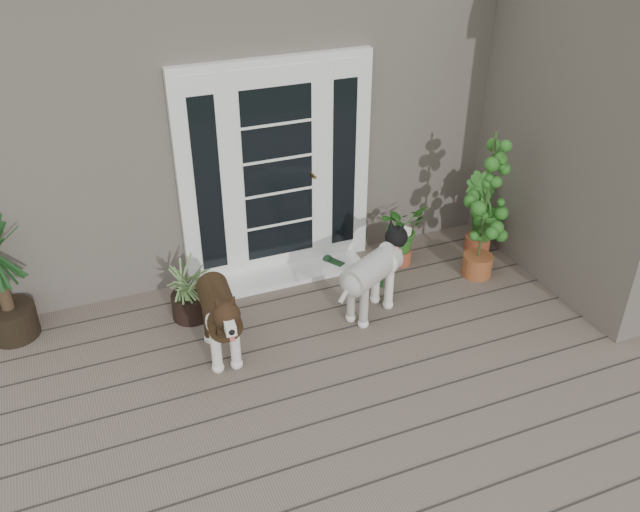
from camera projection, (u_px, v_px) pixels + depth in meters
name	position (u px, v px, depth m)	size (l,w,h in m)	color
deck	(396.00, 405.00, 5.29)	(6.20, 4.60, 0.12)	#6B5B4C
house_main	(235.00, 74.00, 7.88)	(7.40, 4.00, 3.10)	#665E54
house_wing	(625.00, 130.00, 6.32)	(1.60, 2.40, 3.10)	#665E54
door_unit	(277.00, 171.00, 6.38)	(1.90, 0.14, 2.15)	white
door_step	(287.00, 274.00, 6.77)	(1.60, 0.40, 0.05)	white
brindle_dog	(220.00, 319.00, 5.54)	(0.38, 0.88, 0.73)	#392614
white_dog	(371.00, 282.00, 6.06)	(0.36, 0.84, 0.70)	white
spider_plant	(189.00, 287.00, 6.04)	(0.59, 0.59, 0.63)	#9CAE6B
yucca	(0.00, 280.00, 5.66)	(0.80, 0.80, 1.15)	black
herb_a	(401.00, 238.00, 6.86)	(0.46, 0.46, 0.59)	#25611B
herb_b	(480.00, 223.00, 7.06)	(0.43, 0.43, 0.64)	#245A19
herb_c	(511.00, 220.00, 7.25)	(0.34, 0.34, 0.53)	#225C1A
sapling	(486.00, 205.00, 6.40)	(0.47, 0.47, 1.58)	#275718
clog_left	(334.00, 263.00, 6.93)	(0.12, 0.26, 0.08)	#143218
clog_right	(378.00, 276.00, 6.70)	(0.15, 0.32, 0.10)	#153616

